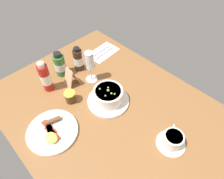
% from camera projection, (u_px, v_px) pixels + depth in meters
% --- Properties ---
extents(ground_plane, '(1.10, 0.84, 0.03)m').
position_uv_depth(ground_plane, '(107.00, 110.00, 0.93)').
color(ground_plane, brown).
extents(porridge_bowl, '(0.21, 0.21, 0.09)m').
position_uv_depth(porridge_bowl, '(108.00, 96.00, 0.92)').
color(porridge_bowl, white).
rests_on(porridge_bowl, ground_plane).
extents(cutlery_setting, '(0.13, 0.20, 0.01)m').
position_uv_depth(cutlery_setting, '(103.00, 52.00, 1.20)').
color(cutlery_setting, white).
rests_on(cutlery_setting, ground_plane).
extents(coffee_cup, '(0.12, 0.12, 0.07)m').
position_uv_depth(coffee_cup, '(172.00, 140.00, 0.78)').
color(coffee_cup, white).
rests_on(coffee_cup, ground_plane).
extents(wine_glass, '(0.06, 0.06, 0.18)m').
position_uv_depth(wine_glass, '(90.00, 62.00, 0.96)').
color(wine_glass, white).
rests_on(wine_glass, ground_plane).
extents(jam_jar, '(0.05, 0.05, 0.06)m').
position_uv_depth(jam_jar, '(70.00, 97.00, 0.93)').
color(jam_jar, '#4D2F15').
rests_on(jam_jar, ground_plane).
extents(sauce_bottle_brown, '(0.05, 0.05, 0.15)m').
position_uv_depth(sauce_bottle_brown, '(78.00, 60.00, 1.05)').
color(sauce_bottle_brown, '#382314').
rests_on(sauce_bottle_brown, ground_plane).
extents(sauce_bottle_green, '(0.06, 0.06, 0.14)m').
position_uv_depth(sauce_bottle_green, '(60.00, 65.00, 1.03)').
color(sauce_bottle_green, '#337233').
rests_on(sauce_bottle_green, ground_plane).
extents(sauce_bottle_red, '(0.05, 0.05, 0.18)m').
position_uv_depth(sauce_bottle_red, '(46.00, 78.00, 0.94)').
color(sauce_bottle_red, '#B21E19').
rests_on(sauce_bottle_red, ground_plane).
extents(breakfast_plate, '(0.22, 0.22, 0.04)m').
position_uv_depth(breakfast_plate, '(52.00, 131.00, 0.83)').
color(breakfast_plate, white).
rests_on(breakfast_plate, ground_plane).
extents(menu_card, '(0.06, 0.07, 0.10)m').
position_uv_depth(menu_card, '(71.00, 77.00, 0.99)').
color(menu_card, tan).
rests_on(menu_card, ground_plane).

